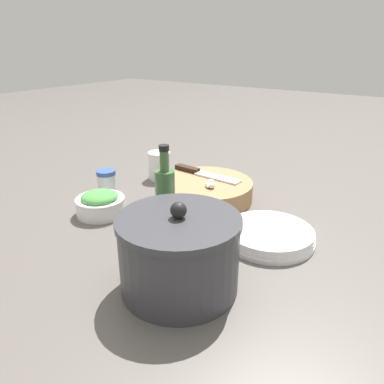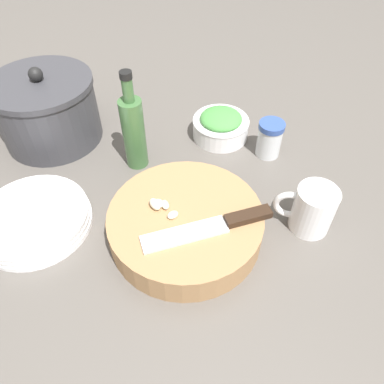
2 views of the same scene
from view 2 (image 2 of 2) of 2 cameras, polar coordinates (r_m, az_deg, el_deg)
name	(u,v)px [view 2 (image 2 of 2)]	position (r m, az deg, el deg)	size (l,w,h in m)	color
ground_plane	(189,196)	(0.71, -0.40, -0.63)	(5.00, 5.00, 0.00)	#56514C
cutting_board	(186,224)	(0.64, -0.99, -4.97)	(0.26, 0.26, 0.05)	#9E754C
chef_knife	(216,225)	(0.60, 3.68, -5.09)	(0.22, 0.04, 0.01)	black
garlic_cloves	(161,206)	(0.62, -4.74, -2.15)	(0.04, 0.05, 0.02)	silver
herb_bowl	(221,125)	(0.83, 4.38, 10.10)	(0.12, 0.12, 0.06)	white
spice_jar	(270,139)	(0.80, 11.73, 7.96)	(0.05, 0.05, 0.08)	silver
coffee_mug	(311,209)	(0.67, 17.74, -2.51)	(0.09, 0.08, 0.09)	white
plate_stack	(34,219)	(0.71, -22.93, -3.83)	(0.20, 0.20, 0.03)	white
oil_bottle	(134,131)	(0.74, -8.90, 9.20)	(0.04, 0.04, 0.21)	#3D6638
stock_pot	(47,110)	(0.86, -21.17, 11.56)	(0.21, 0.21, 0.17)	#38383D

